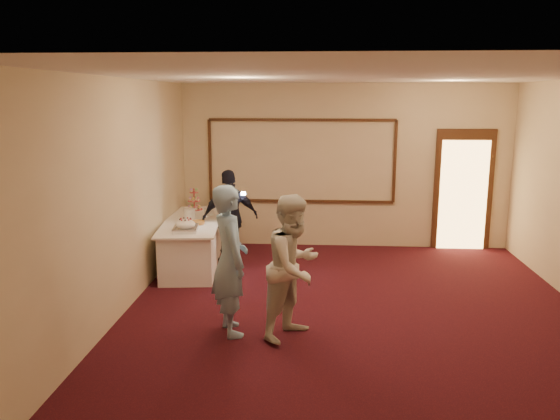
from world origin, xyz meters
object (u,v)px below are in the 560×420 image
at_px(cupcake_stand, 194,201).
at_px(man, 230,260).
at_px(guest, 230,218).
at_px(pavlova_tray, 186,226).
at_px(plate_stack_a, 190,214).
at_px(tart, 197,223).
at_px(buffet_table, 193,243).
at_px(woman, 294,267).
at_px(plate_stack_b, 209,211).

distance_m(cupcake_stand, man, 3.62).
bearing_deg(guest, man, 77.73).
relative_size(pavlova_tray, plate_stack_a, 2.60).
bearing_deg(guest, tart, 18.44).
relative_size(buffet_table, guest, 1.50).
bearing_deg(buffet_table, woman, -55.69).
relative_size(pavlova_tray, tart, 1.82).
distance_m(plate_stack_a, man, 2.91).
relative_size(tart, guest, 0.18).
bearing_deg(plate_stack_b, cupcake_stand, 129.06).
bearing_deg(tart, cupcake_stand, 104.43).
bearing_deg(guest, buffet_table, -12.96).
bearing_deg(pavlova_tray, tart, 79.42).
bearing_deg(woman, guest, 57.88).
relative_size(buffet_table, man, 1.34).
bearing_deg(plate_stack_a, plate_stack_b, 47.81).
bearing_deg(woman, plate_stack_b, 62.15).
relative_size(plate_stack_b, woman, 0.10).
xyz_separation_m(cupcake_stand, plate_stack_b, (0.35, -0.43, -0.08)).
bearing_deg(cupcake_stand, pavlova_tray, -82.07).
distance_m(pavlova_tray, cupcake_stand, 1.58).
bearing_deg(woman, plate_stack_a, 68.60).
bearing_deg(guest, plate_stack_b, -59.40).
distance_m(plate_stack_b, tart, 0.73).
xyz_separation_m(buffet_table, plate_stack_b, (0.20, 0.42, 0.45)).
relative_size(cupcake_stand, guest, 0.27).
distance_m(buffet_table, man, 2.82).
height_order(woman, guest, woman).
height_order(plate_stack_a, woman, woman).
height_order(plate_stack_b, guest, guest).
height_order(cupcake_stand, guest, guest).
height_order(buffet_table, tart, tart).
distance_m(man, woman, 0.75).
relative_size(plate_stack_a, woman, 0.12).
relative_size(plate_stack_a, man, 0.11).
bearing_deg(tart, man, -68.54).
bearing_deg(plate_stack_a, man, -67.69).
bearing_deg(guest, plate_stack_a, -24.30).
distance_m(plate_stack_b, man, 3.11).
bearing_deg(tart, woman, -54.68).
bearing_deg(pavlova_tray, plate_stack_a, 99.22).
xyz_separation_m(cupcake_stand, woman, (1.94, -3.47, -0.08)).
distance_m(buffet_table, cupcake_stand, 1.01).
distance_m(pavlova_tray, guest, 0.98).
xyz_separation_m(woman, guest, (-1.17, 2.71, -0.05)).
xyz_separation_m(pavlova_tray, guest, (0.55, 0.81, -0.05)).
bearing_deg(plate_stack_b, guest, -38.18).
bearing_deg(tart, plate_stack_a, 116.64).
xyz_separation_m(man, guest, (-0.42, 2.66, -0.09)).
height_order(buffet_table, pavlova_tray, pavlova_tray).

